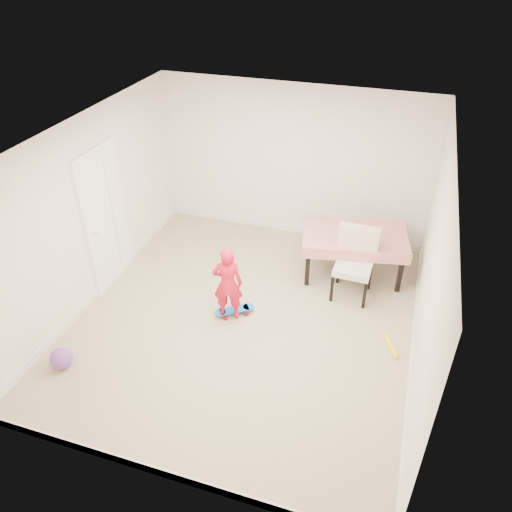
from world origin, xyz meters
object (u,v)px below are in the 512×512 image
(dining_chair, at_px, (354,266))
(balloon, at_px, (61,358))
(child, at_px, (228,286))
(skateboard, at_px, (234,312))
(dining_table, at_px, (353,253))

(dining_chair, bearing_deg, balloon, -139.48)
(dining_chair, relative_size, child, 0.95)
(skateboard, height_order, child, child)
(dining_table, xyz_separation_m, child, (-1.45, -1.59, 0.19))
(skateboard, distance_m, balloon, 2.32)
(dining_table, bearing_deg, skateboard, -144.01)
(skateboard, distance_m, child, 0.52)
(dining_chair, bearing_deg, dining_table, 99.98)
(dining_chair, height_order, skateboard, dining_chair)
(child, height_order, balloon, child)
(balloon, bearing_deg, dining_table, 45.15)
(dining_table, bearing_deg, child, -143.36)
(dining_chair, xyz_separation_m, child, (-1.53, -1.02, 0.03))
(balloon, bearing_deg, skateboard, 43.47)
(dining_table, distance_m, skateboard, 2.07)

